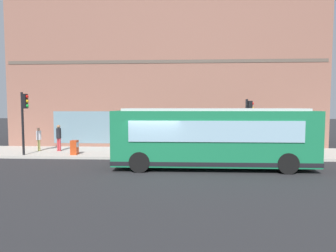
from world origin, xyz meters
name	(u,v)px	position (x,y,z in m)	size (l,w,h in m)	color
ground	(155,170)	(0.00, 0.00, 0.00)	(120.00, 120.00, 0.00)	#262628
sidewalk_curb	(162,153)	(4.78, 0.00, 0.07)	(4.37, 40.00, 0.15)	#B2ADA3
building_corner	(167,76)	(11.65, 0.00, 5.84)	(9.41, 23.81, 11.69)	#8C5B4C
city_bus_nearside	(212,138)	(0.57, -2.90, 1.55)	(2.65, 10.05, 3.07)	#197247
traffic_light_near_corner	(249,117)	(3.30, -5.34, 2.56)	(0.32, 0.49, 3.45)	black
traffic_light_down_block	(24,111)	(3.07, 8.37, 2.86)	(0.32, 0.49, 3.89)	black
fire_hydrant	(251,148)	(4.28, -5.74, 0.51)	(0.35, 0.35, 0.74)	gold
pedestrian_by_light_pole	(119,137)	(5.73, 3.06, 1.04)	(0.32, 0.32, 1.57)	#99994C
pedestrian_near_building_entrance	(39,138)	(4.72, 8.36, 1.05)	(0.32, 0.32, 1.58)	#99994C
pedestrian_walking_along_curb	(167,135)	(6.03, -0.26, 1.18)	(0.32, 0.32, 1.78)	#B23338
pedestrian_near_hydrant	(59,136)	(4.73, 6.98, 1.18)	(0.32, 0.32, 1.78)	#B23338
newspaper_vending_box	(75,147)	(3.36, 5.38, 0.60)	(0.44, 0.42, 0.90)	#BF3F19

